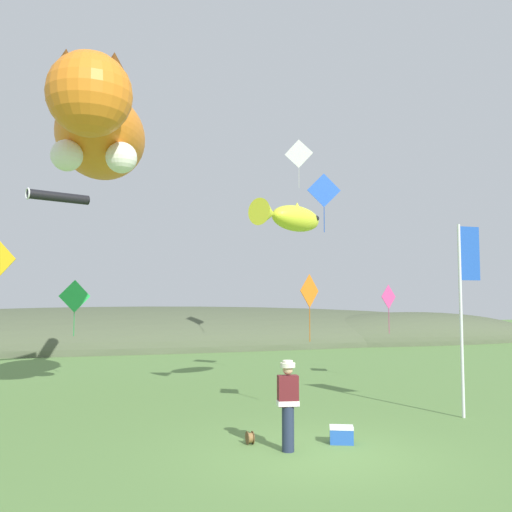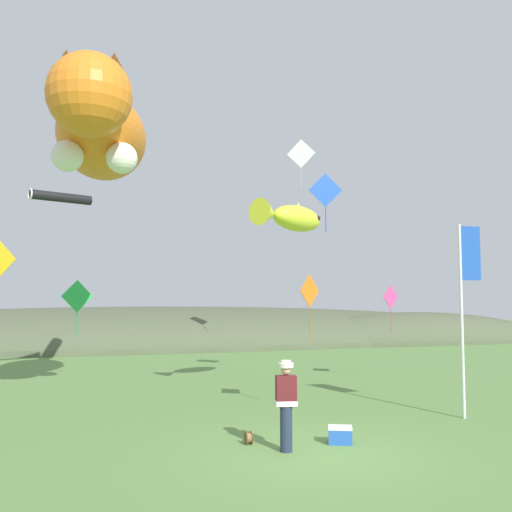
% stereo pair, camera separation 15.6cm
% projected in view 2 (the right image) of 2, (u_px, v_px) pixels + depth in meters
% --- Properties ---
extents(ground_plane, '(120.00, 120.00, 0.00)m').
position_uv_depth(ground_plane, '(318.00, 455.00, 10.92)').
color(ground_plane, '#5B8442').
extents(distant_hill_ridge, '(61.18, 12.74, 5.08)m').
position_uv_depth(distant_hill_ridge, '(185.00, 345.00, 37.48)').
color(distant_hill_ridge, '#4C563D').
rests_on(distant_hill_ridge, ground).
extents(festival_attendant, '(0.46, 0.33, 1.77)m').
position_uv_depth(festival_attendant, '(286.00, 402.00, 11.25)').
color(festival_attendant, '#232D47').
rests_on(festival_attendant, ground).
extents(kite_spool, '(0.13, 0.26, 0.26)m').
position_uv_depth(kite_spool, '(248.00, 438.00, 11.76)').
color(kite_spool, olive).
rests_on(kite_spool, ground).
extents(picnic_cooler, '(0.58, 0.50, 0.36)m').
position_uv_depth(picnic_cooler, '(340.00, 435.00, 11.80)').
color(picnic_cooler, blue).
rests_on(picnic_cooler, ground).
extents(festival_banner_pole, '(0.66, 0.08, 4.93)m').
position_uv_depth(festival_banner_pole, '(466.00, 290.00, 14.62)').
color(festival_banner_pole, silver).
rests_on(festival_banner_pole, ground).
extents(kite_giant_cat, '(3.26, 9.17, 2.79)m').
position_uv_depth(kite_giant_cat, '(100.00, 133.00, 16.54)').
color(kite_giant_cat, orange).
extents(kite_fish_windsock, '(3.04, 2.41, 0.95)m').
position_uv_depth(kite_fish_windsock, '(291.00, 217.00, 17.99)').
color(kite_fish_windsock, yellow).
extents(kite_tube_streamer, '(2.29, 1.19, 0.44)m').
position_uv_depth(kite_tube_streamer, '(60.00, 197.00, 21.38)').
color(kite_tube_streamer, black).
extents(kite_diamond_orange, '(0.74, 0.51, 1.78)m').
position_uv_depth(kite_diamond_orange, '(310.00, 292.00, 15.12)').
color(kite_diamond_orange, orange).
extents(kite_diamond_green, '(1.17, 0.46, 2.15)m').
position_uv_depth(kite_diamond_green, '(77.00, 297.00, 21.92)').
color(kite_diamond_green, green).
extents(kite_diamond_pink, '(0.81, 0.39, 1.79)m').
position_uv_depth(kite_diamond_pink, '(391.00, 298.00, 20.94)').
color(kite_diamond_pink, '#E53F8C').
extents(kite_diamond_white, '(1.09, 0.72, 2.19)m').
position_uv_depth(kite_diamond_white, '(301.00, 154.00, 25.33)').
color(kite_diamond_white, white).
extents(kite_diamond_blue, '(1.20, 0.28, 2.12)m').
position_uv_depth(kite_diamond_blue, '(325.00, 191.00, 20.29)').
color(kite_diamond_blue, blue).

